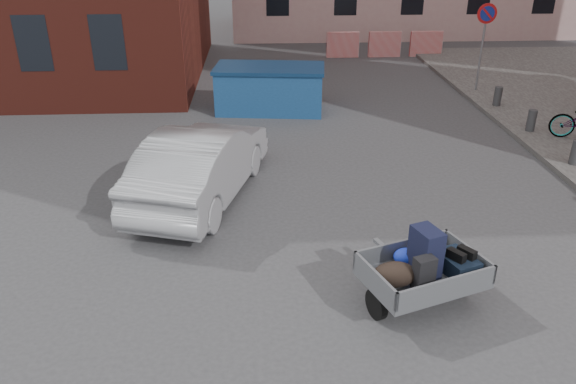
{
  "coord_description": "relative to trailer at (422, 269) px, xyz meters",
  "views": [
    {
      "loc": [
        -0.97,
        -7.71,
        4.97
      ],
      "look_at": [
        -0.52,
        0.29,
        1.1
      ],
      "focal_mm": 35.0,
      "sensor_mm": 36.0,
      "label": 1
    }
  ],
  "objects": [
    {
      "name": "ground",
      "position": [
        -1.26,
        1.27,
        -0.61
      ],
      "size": [
        120.0,
        120.0,
        0.0
      ],
      "primitive_type": "plane",
      "color": "#38383A",
      "rests_on": "ground"
    },
    {
      "name": "no_parking_sign",
      "position": [
        4.74,
        10.75,
        1.41
      ],
      "size": [
        0.6,
        0.09,
        2.65
      ],
      "color": "gray",
      "rests_on": "sidewalk"
    },
    {
      "name": "bollards",
      "position": [
        4.74,
        4.67,
        -0.21
      ],
      "size": [
        0.22,
        9.02,
        0.55
      ],
      "color": "#3A3A3D",
      "rests_on": "sidewalk"
    },
    {
      "name": "barriers",
      "position": [
        2.94,
        16.27,
        -0.11
      ],
      "size": [
        4.7,
        0.18,
        1.0
      ],
      "color": "red",
      "rests_on": "ground"
    },
    {
      "name": "trailer",
      "position": [
        0.0,
        0.0,
        0.0
      ],
      "size": [
        1.88,
        1.98,
        1.2
      ],
      "rotation": [
        0.0,
        0.0,
        0.35
      ],
      "color": "black",
      "rests_on": "ground"
    },
    {
      "name": "dumpster",
      "position": [
        -1.88,
        9.31,
        0.04
      ],
      "size": [
        3.24,
        1.93,
        1.29
      ],
      "rotation": [
        0.0,
        0.0,
        -0.11
      ],
      "color": "navy",
      "rests_on": "ground"
    },
    {
      "name": "silver_car",
      "position": [
        -3.37,
        3.73,
        0.11
      ],
      "size": [
        2.68,
        4.63,
        1.44
      ],
      "primitive_type": "imported",
      "rotation": [
        0.0,
        0.0,
        2.86
      ],
      "color": "#9B9CA2",
      "rests_on": "ground"
    }
  ]
}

